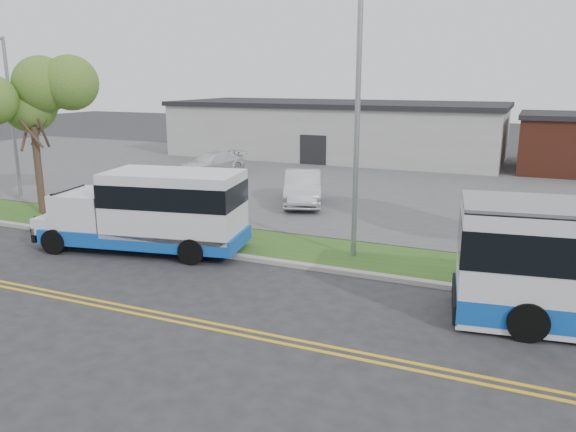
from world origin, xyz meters
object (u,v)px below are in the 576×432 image
at_px(streetlight_far, 10,111).
at_px(parked_car_a, 303,188).
at_px(tree_west, 31,101).
at_px(shuttle_bus, 155,209).
at_px(parked_car_b, 212,163).
at_px(streetlight_near, 357,106).
at_px(pedestrian, 109,199).

xyz_separation_m(streetlight_far, parked_car_a, (14.24, 4.32, -3.56)).
bearing_deg(tree_west, shuttle_bus, -16.69).
distance_m(parked_car_a, parked_car_b, 10.51).
height_order(streetlight_near, parked_car_a, streetlight_near).
bearing_deg(streetlight_far, tree_west, -28.98).
bearing_deg(streetlight_near, pedestrian, 176.36).
bearing_deg(streetlight_near, streetlight_far, 171.95).
relative_size(streetlight_near, pedestrian, 5.17).
distance_m(streetlight_near, streetlight_far, 19.20).
height_order(tree_west, streetlight_far, streetlight_far).
xyz_separation_m(shuttle_bus, pedestrian, (-4.51, 2.71, -0.55)).
bearing_deg(streetlight_far, pedestrian, -14.34).
height_order(streetlight_far, parked_car_a, streetlight_far).
bearing_deg(shuttle_bus, pedestrian, 138.31).
relative_size(streetlight_near, streetlight_far, 1.19).
relative_size(pedestrian, parked_car_b, 0.39).
bearing_deg(shuttle_bus, parked_car_b, 103.55).
xyz_separation_m(parked_car_a, parked_car_b, (-8.72, 5.86, -0.12)).
relative_size(shuttle_bus, pedestrian, 4.32).
bearing_deg(tree_west, streetlight_near, -1.80).
xyz_separation_m(streetlight_near, parked_car_b, (-13.48, 12.87, -4.44)).
relative_size(pedestrian, parked_car_a, 0.37).
bearing_deg(shuttle_bus, parked_car_a, 66.59).
height_order(tree_west, parked_car_b, tree_west).
distance_m(shuttle_bus, pedestrian, 5.29).
height_order(streetlight_near, streetlight_far, streetlight_near).
relative_size(streetlight_far, parked_car_b, 1.69).
distance_m(streetlight_far, parked_car_b, 12.15).
xyz_separation_m(tree_west, pedestrian, (3.70, 0.25, -4.10)).
relative_size(streetlight_far, pedestrian, 4.36).
distance_m(streetlight_far, shuttle_bus, 13.40).
distance_m(streetlight_near, shuttle_bus, 7.97).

